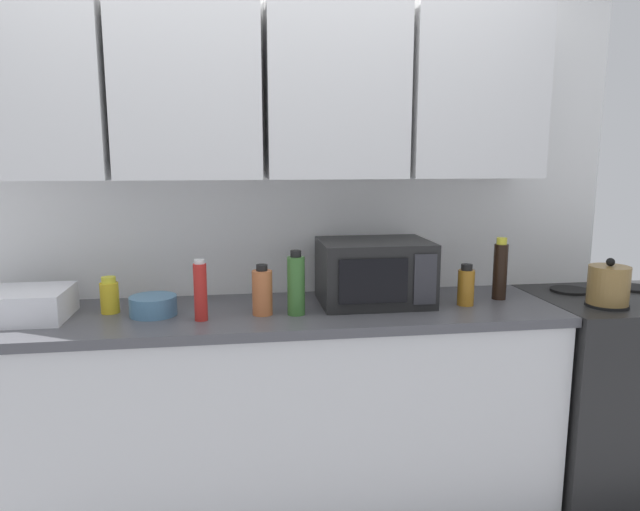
{
  "coord_description": "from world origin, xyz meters",
  "views": [
    {
      "loc": [
        -0.12,
        -2.64,
        1.54
      ],
      "look_at": [
        0.23,
        -0.25,
        1.12
      ],
      "focal_mm": 31.78,
      "sensor_mm": 36.0,
      "label": 1
    }
  ],
  "objects_px": {
    "bottle_soy_dark": "(500,270)",
    "dish_rack": "(19,305)",
    "stove_range": "(612,388)",
    "bowl_ceramic_small": "(153,306)",
    "kettle": "(608,285)",
    "bottle_green_oil": "(296,285)",
    "bottle_amber_vinegar": "(466,286)",
    "bottle_spice_jar": "(262,292)",
    "microwave": "(374,272)",
    "bottle_yellow_mustard": "(110,296)",
    "bottle_red_sauce": "(200,291)"
  },
  "relations": [
    {
      "from": "stove_range",
      "to": "bottle_yellow_mustard",
      "type": "height_order",
      "value": "bottle_yellow_mustard"
    },
    {
      "from": "bottle_red_sauce",
      "to": "bottle_yellow_mustard",
      "type": "height_order",
      "value": "bottle_red_sauce"
    },
    {
      "from": "dish_rack",
      "to": "microwave",
      "type": "bearing_deg",
      "value": 1.93
    },
    {
      "from": "bottle_soy_dark",
      "to": "bottle_green_oil",
      "type": "bearing_deg",
      "value": -172.66
    },
    {
      "from": "kettle",
      "to": "bowl_ceramic_small",
      "type": "height_order",
      "value": "kettle"
    },
    {
      "from": "stove_range",
      "to": "bowl_ceramic_small",
      "type": "xyz_separation_m",
      "value": [
        -2.1,
        0.01,
        0.49
      ]
    },
    {
      "from": "bottle_green_oil",
      "to": "bottle_spice_jar",
      "type": "relative_size",
      "value": 1.27
    },
    {
      "from": "stove_range",
      "to": "bottle_soy_dark",
      "type": "bearing_deg",
      "value": 174.82
    },
    {
      "from": "bottle_red_sauce",
      "to": "bottle_yellow_mustard",
      "type": "xyz_separation_m",
      "value": [
        -0.38,
        0.17,
        -0.05
      ]
    },
    {
      "from": "stove_range",
      "to": "bottle_green_oil",
      "type": "bearing_deg",
      "value": -177.39
    },
    {
      "from": "stove_range",
      "to": "dish_rack",
      "type": "xyz_separation_m",
      "value": [
        -2.63,
        0.02,
        0.51
      ]
    },
    {
      "from": "bottle_yellow_mustard",
      "to": "microwave",
      "type": "bearing_deg",
      "value": 0.11
    },
    {
      "from": "bottle_spice_jar",
      "to": "bottle_amber_vinegar",
      "type": "bearing_deg",
      "value": 1.48
    },
    {
      "from": "bottle_green_oil",
      "to": "microwave",
      "type": "bearing_deg",
      "value": 20.98
    },
    {
      "from": "bottle_soy_dark",
      "to": "stove_range",
      "type": "bearing_deg",
      "value": -5.18
    },
    {
      "from": "bowl_ceramic_small",
      "to": "kettle",
      "type": "bearing_deg",
      "value": -4.29
    },
    {
      "from": "bottle_amber_vinegar",
      "to": "bottle_spice_jar",
      "type": "bearing_deg",
      "value": -178.52
    },
    {
      "from": "bottle_spice_jar",
      "to": "stove_range",
      "type": "bearing_deg",
      "value": 1.75
    },
    {
      "from": "bowl_ceramic_small",
      "to": "bottle_soy_dark",
      "type": "bearing_deg",
      "value": 1.76
    },
    {
      "from": "bottle_red_sauce",
      "to": "bottle_amber_vinegar",
      "type": "distance_m",
      "value": 1.14
    },
    {
      "from": "bottle_amber_vinegar",
      "to": "bowl_ceramic_small",
      "type": "xyz_separation_m",
      "value": [
        -1.33,
        0.03,
        -0.04
      ]
    },
    {
      "from": "bottle_amber_vinegar",
      "to": "kettle",
      "type": "bearing_deg",
      "value": -10.56
    },
    {
      "from": "stove_range",
      "to": "dish_rack",
      "type": "distance_m",
      "value": 2.68
    },
    {
      "from": "bottle_amber_vinegar",
      "to": "bottle_soy_dark",
      "type": "xyz_separation_m",
      "value": [
        0.19,
        0.08,
        0.05
      ]
    },
    {
      "from": "stove_range",
      "to": "bottle_soy_dark",
      "type": "xyz_separation_m",
      "value": [
        -0.58,
        0.05,
        0.58
      ]
    },
    {
      "from": "kettle",
      "to": "bottle_green_oil",
      "type": "relative_size",
      "value": 0.76
    },
    {
      "from": "stove_range",
      "to": "bottle_spice_jar",
      "type": "relative_size",
      "value": 4.34
    },
    {
      "from": "dish_rack",
      "to": "bottle_spice_jar",
      "type": "height_order",
      "value": "bottle_spice_jar"
    },
    {
      "from": "bottle_soy_dark",
      "to": "bottle_spice_jar",
      "type": "relative_size",
      "value": 1.35
    },
    {
      "from": "bottle_yellow_mustard",
      "to": "bowl_ceramic_small",
      "type": "height_order",
      "value": "bottle_yellow_mustard"
    },
    {
      "from": "stove_range",
      "to": "kettle",
      "type": "distance_m",
      "value": 0.59
    },
    {
      "from": "bottle_yellow_mustard",
      "to": "bowl_ceramic_small",
      "type": "bearing_deg",
      "value": -18.71
    },
    {
      "from": "bottle_green_oil",
      "to": "bottle_spice_jar",
      "type": "xyz_separation_m",
      "value": [
        -0.14,
        0.02,
        -0.03
      ]
    },
    {
      "from": "microwave",
      "to": "dish_rack",
      "type": "distance_m",
      "value": 1.47
    },
    {
      "from": "microwave",
      "to": "bowl_ceramic_small",
      "type": "height_order",
      "value": "microwave"
    },
    {
      "from": "bottle_amber_vinegar",
      "to": "stove_range",
      "type": "bearing_deg",
      "value": 2.07
    },
    {
      "from": "microwave",
      "to": "bottle_yellow_mustard",
      "type": "xyz_separation_m",
      "value": [
        -1.13,
        -0.0,
        -0.07
      ]
    },
    {
      "from": "kettle",
      "to": "bottle_green_oil",
      "type": "xyz_separation_m",
      "value": [
        -1.35,
        0.07,
        0.03
      ]
    },
    {
      "from": "bottle_red_sauce",
      "to": "bottle_spice_jar",
      "type": "xyz_separation_m",
      "value": [
        0.25,
        0.05,
        -0.02
      ]
    },
    {
      "from": "stove_range",
      "to": "bottle_red_sauce",
      "type": "height_order",
      "value": "bottle_red_sauce"
    },
    {
      "from": "dish_rack",
      "to": "bottle_soy_dark",
      "type": "height_order",
      "value": "bottle_soy_dark"
    },
    {
      "from": "bottle_soy_dark",
      "to": "dish_rack",
      "type": "bearing_deg",
      "value": -179.1
    },
    {
      "from": "microwave",
      "to": "bottle_soy_dark",
      "type": "xyz_separation_m",
      "value": [
        0.58,
        -0.02,
        -0.01
      ]
    },
    {
      "from": "dish_rack",
      "to": "bowl_ceramic_small",
      "type": "bearing_deg",
      "value": -1.62
    },
    {
      "from": "kettle",
      "to": "microwave",
      "type": "xyz_separation_m",
      "value": [
        -0.99,
        0.21,
        0.04
      ]
    },
    {
      "from": "stove_range",
      "to": "bowl_ceramic_small",
      "type": "bearing_deg",
      "value": 179.86
    },
    {
      "from": "bottle_amber_vinegar",
      "to": "bottle_spice_jar",
      "type": "xyz_separation_m",
      "value": [
        -0.89,
        -0.02,
        0.01
      ]
    },
    {
      "from": "bottle_amber_vinegar",
      "to": "dish_rack",
      "type": "bearing_deg",
      "value": 178.52
    },
    {
      "from": "kettle",
      "to": "bottle_yellow_mustard",
      "type": "xyz_separation_m",
      "value": [
        -2.12,
        0.21,
        -0.02
      ]
    },
    {
      "from": "microwave",
      "to": "bowl_ceramic_small",
      "type": "xyz_separation_m",
      "value": [
        -0.94,
        -0.06,
        -0.1
      ]
    }
  ]
}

